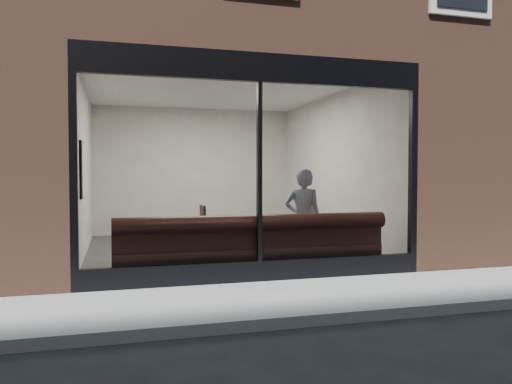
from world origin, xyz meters
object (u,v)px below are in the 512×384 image
object	(u,v)px
banquette	(252,261)
cafe_chair_left	(192,244)
cafe_chair_right	(302,241)
person	(303,219)
cafe_table_right	(309,217)
cafe_table_left	(162,223)

from	to	relation	value
banquette	cafe_chair_left	world-z (taller)	banquette
banquette	cafe_chair_right	size ratio (longest dim) A/B	9.78
person	cafe_chair_left	distance (m)	2.31
banquette	cafe_chair_right	world-z (taller)	banquette
banquette	cafe_table_right	bearing A→B (deg)	41.89
cafe_table_left	cafe_table_right	distance (m)	2.66
person	cafe_chair_left	world-z (taller)	person
cafe_table_right	cafe_chair_right	distance (m)	0.77
person	cafe_table_left	distance (m)	2.25
cafe_table_left	cafe_chair_left	bearing A→B (deg)	57.74
cafe_table_right	cafe_chair_left	size ratio (longest dim) A/B	1.51
cafe_table_left	cafe_chair_left	size ratio (longest dim) A/B	1.42
banquette	person	size ratio (longest dim) A/B	2.49
cafe_table_right	cafe_table_left	bearing A→B (deg)	-173.02
cafe_table_left	cafe_chair_left	world-z (taller)	cafe_table_left
cafe_chair_right	banquette	bearing A→B (deg)	45.10
banquette	cafe_table_left	xyz separation A→B (m)	(-1.23, 0.94, 0.52)
banquette	cafe_chair_left	xyz separation A→B (m)	(-0.60, 1.94, 0.01)
banquette	cafe_table_right	size ratio (longest dim) A/B	5.76
person	cafe_table_right	world-z (taller)	person
cafe_table_right	cafe_chair_right	xyz separation A→B (m)	(0.09, 0.58, -0.50)
cafe_table_left	cafe_chair_right	world-z (taller)	cafe_table_left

